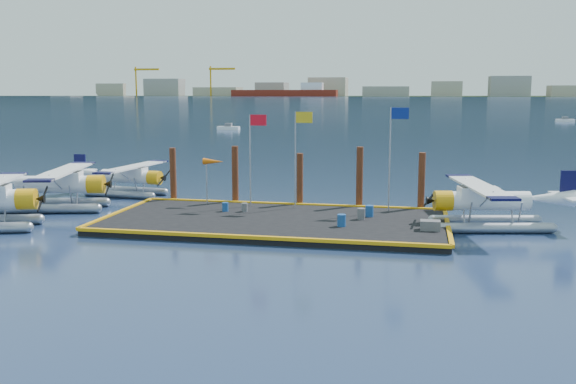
# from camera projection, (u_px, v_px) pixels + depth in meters

# --- Properties ---
(ground) EXTENTS (4000.00, 4000.00, 0.00)m
(ground) POSITION_uv_depth(u_px,v_px,m) (275.00, 225.00, 38.15)
(ground) COLOR navy
(ground) RESTS_ON ground
(dock) EXTENTS (20.00, 10.00, 0.40)m
(dock) POSITION_uv_depth(u_px,v_px,m) (275.00, 222.00, 38.12)
(dock) COLOR black
(dock) RESTS_ON ground
(dock_bumpers) EXTENTS (20.25, 10.25, 0.18)m
(dock_bumpers) POSITION_uv_depth(u_px,v_px,m) (275.00, 217.00, 38.07)
(dock_bumpers) COLOR orange
(dock_bumpers) RESTS_ON dock
(far_backdrop) EXTENTS (3050.00, 2050.00, 810.00)m
(far_backdrop) POSITION_uv_depth(u_px,v_px,m) (511.00, 90.00, 1670.88)
(far_backdrop) COLOR black
(far_backdrop) RESTS_ON ground
(seaplane_b) EXTENTS (9.36, 10.15, 3.60)m
(seaplane_b) POSITION_uv_depth(u_px,v_px,m) (58.00, 187.00, 42.77)
(seaplane_b) COLOR #9598A2
(seaplane_b) RESTS_ON ground
(seaplane_c) EXTENTS (7.83, 8.64, 3.06)m
(seaplane_c) POSITION_uv_depth(u_px,v_px,m) (129.00, 179.00, 48.61)
(seaplane_c) COLOR #9598A2
(seaplane_c) RESTS_ON ground
(seaplane_d) EXTENTS (8.87, 9.67, 3.42)m
(seaplane_d) POSITION_uv_depth(u_px,v_px,m) (485.00, 204.00, 36.91)
(seaplane_d) COLOR #9598A2
(seaplane_d) RESTS_ON ground
(drum_0) EXTENTS (0.40, 0.40, 0.56)m
(drum_0) POSITION_uv_depth(u_px,v_px,m) (225.00, 207.00, 40.39)
(drum_0) COLOR navy
(drum_0) RESTS_ON dock
(drum_1) EXTENTS (0.48, 0.48, 0.68)m
(drum_1) POSITION_uv_depth(u_px,v_px,m) (342.00, 220.00, 35.88)
(drum_1) COLOR navy
(drum_1) RESTS_ON dock
(drum_2) EXTENTS (0.47, 0.47, 0.66)m
(drum_2) POSITION_uv_depth(u_px,v_px,m) (361.00, 214.00, 37.87)
(drum_2) COLOR #59585D
(drum_2) RESTS_ON dock
(drum_4) EXTENTS (0.49, 0.49, 0.69)m
(drum_4) POSITION_uv_depth(u_px,v_px,m) (369.00, 211.00, 38.65)
(drum_4) COLOR navy
(drum_4) RESTS_ON dock
(drum_5) EXTENTS (0.39, 0.39, 0.55)m
(drum_5) POSITION_uv_depth(u_px,v_px,m) (245.00, 207.00, 40.29)
(drum_5) COLOR #59585D
(drum_5) RESTS_ON dock
(crate) EXTENTS (1.08, 0.72, 0.54)m
(crate) POSITION_uv_depth(u_px,v_px,m) (430.00, 225.00, 34.91)
(crate) COLOR #59585D
(crate) RESTS_ON dock
(flagpole_red) EXTENTS (1.14, 0.08, 6.00)m
(flagpole_red) POSITION_uv_depth(u_px,v_px,m) (253.00, 146.00, 41.59)
(flagpole_red) COLOR #97979F
(flagpole_red) RESTS_ON dock
(flagpole_yellow) EXTENTS (1.14, 0.08, 6.20)m
(flagpole_yellow) POSITION_uv_depth(u_px,v_px,m) (298.00, 145.00, 40.98)
(flagpole_yellow) COLOR #97979F
(flagpole_yellow) RESTS_ON dock
(flagpole_blue) EXTENTS (1.14, 0.08, 6.50)m
(flagpole_blue) POSITION_uv_depth(u_px,v_px,m) (393.00, 143.00, 39.77)
(flagpole_blue) COLOR #97979F
(flagpole_blue) RESTS_ON dock
(windsock) EXTENTS (1.40, 0.44, 3.12)m
(windsock) POSITION_uv_depth(u_px,v_px,m) (213.00, 163.00, 42.31)
(windsock) COLOR #97979F
(windsock) RESTS_ON dock
(piling_0) EXTENTS (0.44, 0.44, 4.00)m
(piling_0) POSITION_uv_depth(u_px,v_px,m) (173.00, 176.00, 44.74)
(piling_0) COLOR #3E1F11
(piling_0) RESTS_ON ground
(piling_1) EXTENTS (0.44, 0.44, 4.20)m
(piling_1) POSITION_uv_depth(u_px,v_px,m) (235.00, 177.00, 43.84)
(piling_1) COLOR #3E1F11
(piling_1) RESTS_ON ground
(piling_2) EXTENTS (0.44, 0.44, 3.80)m
(piling_2) POSITION_uv_depth(u_px,v_px,m) (300.00, 181.00, 42.98)
(piling_2) COLOR #3E1F11
(piling_2) RESTS_ON ground
(piling_3) EXTENTS (0.44, 0.44, 4.30)m
(piling_3) POSITION_uv_depth(u_px,v_px,m) (360.00, 179.00, 42.15)
(piling_3) COLOR #3E1F11
(piling_3) RESTS_ON ground
(piling_4) EXTENTS (0.44, 0.44, 4.00)m
(piling_4) POSITION_uv_depth(u_px,v_px,m) (421.00, 183.00, 41.39)
(piling_4) COLOR #3E1F11
(piling_4) RESTS_ON ground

